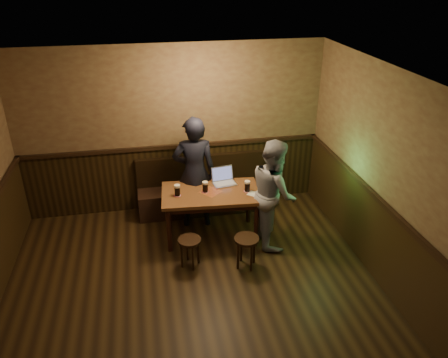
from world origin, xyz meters
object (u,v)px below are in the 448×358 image
object	(u,v)px
stool_right	(247,244)
person_suit	(194,173)
bench	(203,193)
laptop	(223,179)
pub_table	(211,198)
pint_mid	(205,187)
pint_right	(247,186)
stool_left	(190,245)
pint_left	(177,190)
person_grey	(274,193)

from	to	relation	value
stool_right	person_suit	bearing A→B (deg)	113.46
bench	laptop	xyz separation A→B (m)	(0.25, -0.58, 0.54)
bench	pub_table	size ratio (longest dim) A/B	1.44
pub_table	pint_mid	world-z (taller)	pint_mid
bench	person_suit	bearing A→B (deg)	-113.29
stool_right	person_suit	world-z (taller)	person_suit
bench	pint_mid	xyz separation A→B (m)	(-0.08, -0.83, 0.56)
pint_right	person_suit	xyz separation A→B (m)	(-0.73, 0.49, 0.05)
stool_left	pint_mid	bearing A→B (deg)	64.05
stool_left	pint_left	world-z (taller)	pint_left
pint_left	laptop	bearing A→B (deg)	20.20
stool_right	pint_mid	bearing A→B (deg)	116.81
pint_right	pint_left	bearing A→B (deg)	176.34
stool_right	person_grey	xyz separation A→B (m)	(0.54, 0.56, 0.45)
stool_right	pint_left	distance (m)	1.29
pint_right	pint_mid	bearing A→B (deg)	170.85
pint_mid	pub_table	bearing A→B (deg)	-11.27
bench	person_suit	size ratio (longest dim) A/B	1.19
stool_left	pint_left	size ratio (longest dim) A/B	2.48
pint_mid	laptop	distance (m)	0.41
stool_left	person_suit	xyz separation A→B (m)	(0.23, 1.09, 0.57)
pub_table	person_grey	xyz separation A→B (m)	(0.89, -0.29, 0.15)
pint_mid	person_suit	bearing A→B (deg)	105.44
stool_left	pint_left	xyz separation A→B (m)	(-0.08, 0.66, 0.52)
bench	person_grey	size ratio (longest dim) A/B	1.32
pub_table	stool_right	distance (m)	0.97
bench	person_grey	world-z (taller)	person_grey
pub_table	stool_right	size ratio (longest dim) A/B	3.21
pint_left	pint_mid	xyz separation A→B (m)	(0.42, 0.03, -0.00)
pub_table	pint_right	size ratio (longest dim) A/B	8.82
pub_table	stool_right	xyz separation A→B (m)	(0.36, -0.85, -0.30)
person_suit	person_grey	bearing A→B (deg)	151.19
pint_left	person_suit	distance (m)	0.53
stool_left	pint_mid	distance (m)	0.93
pint_left	pint_mid	size ratio (longest dim) A/B	1.03
pint_right	laptop	xyz separation A→B (m)	(-0.30, 0.34, -0.02)
pub_table	pint_left	xyz separation A→B (m)	(-0.50, -0.02, 0.19)
stool_right	laptop	size ratio (longest dim) A/B	1.24
pint_left	laptop	size ratio (longest dim) A/B	0.46
stool_left	stool_right	size ratio (longest dim) A/B	0.93
pint_left	person_suit	bearing A→B (deg)	53.55
pint_left	pint_right	xyz separation A→B (m)	(1.05, -0.07, -0.00)
stool_left	pint_right	size ratio (longest dim) A/B	2.55
pub_table	laptop	bearing A→B (deg)	50.64
pint_left	laptop	world-z (taller)	laptop
stool_left	laptop	bearing A→B (deg)	54.67
pint_left	pub_table	bearing A→B (deg)	2.04
bench	pint_right	size ratio (longest dim) A/B	12.71
pub_table	person_suit	world-z (taller)	person_suit
bench	person_grey	bearing A→B (deg)	-51.69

